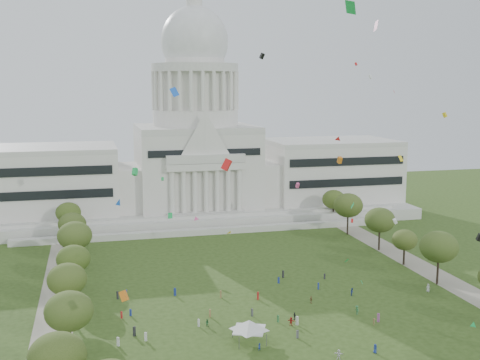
# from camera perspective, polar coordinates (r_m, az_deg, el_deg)

# --- Properties ---
(ground) EXTENTS (400.00, 400.00, 0.00)m
(ground) POSITION_cam_1_polar(r_m,az_deg,el_deg) (127.80, 5.08, -13.80)
(ground) COLOR #2F4617
(ground) RESTS_ON ground
(capitol) EXTENTS (160.00, 64.50, 91.30)m
(capitol) POSITION_cam_1_polar(r_m,az_deg,el_deg) (229.74, -4.19, 2.16)
(capitol) COLOR beige
(capitol) RESTS_ON ground
(path_left) EXTENTS (8.00, 160.00, 0.04)m
(path_left) POSITION_cam_1_polar(r_m,az_deg,el_deg) (149.76, -16.94, -10.69)
(path_left) COLOR gray
(path_left) RESTS_ON ground
(path_right) EXTENTS (8.00, 160.00, 0.04)m
(path_right) POSITION_cam_1_polar(r_m,az_deg,el_deg) (173.14, 17.03, -8.01)
(path_right) COLOR gray
(path_right) RESTS_ON ground
(row_tree_l_0) EXTENTS (8.85, 8.85, 12.59)m
(row_tree_l_0) POSITION_cam_1_polar(r_m,az_deg,el_deg) (98.33, -16.95, -15.72)
(row_tree_l_0) COLOR black
(row_tree_l_0) RESTS_ON ground
(row_tree_l_1) EXTENTS (8.86, 8.86, 12.59)m
(row_tree_l_1) POSITION_cam_1_polar(r_m,az_deg,el_deg) (115.56, -15.92, -11.87)
(row_tree_l_1) COLOR black
(row_tree_l_1) RESTS_ON ground
(row_tree_l_2) EXTENTS (8.42, 8.42, 11.97)m
(row_tree_l_2) POSITION_cam_1_polar(r_m,az_deg,el_deg) (134.90, -16.08, -9.04)
(row_tree_l_2) COLOR black
(row_tree_l_2) RESTS_ON ground
(row_tree_r_2) EXTENTS (9.55, 9.55, 13.58)m
(row_tree_r_2) POSITION_cam_1_polar(r_m,az_deg,el_deg) (158.36, 18.34, -6.03)
(row_tree_r_2) COLOR black
(row_tree_r_2) RESTS_ON ground
(row_tree_l_3) EXTENTS (8.12, 8.12, 11.55)m
(row_tree_l_3) POSITION_cam_1_polar(r_m,az_deg,el_deg) (150.85, -15.52, -7.22)
(row_tree_l_3) COLOR black
(row_tree_l_3) RESTS_ON ground
(row_tree_r_3) EXTENTS (7.01, 7.01, 9.98)m
(row_tree_r_3) POSITION_cam_1_polar(r_m,az_deg,el_deg) (173.21, 15.34, -5.50)
(row_tree_r_3) COLOR black
(row_tree_r_3) RESTS_ON ground
(row_tree_l_4) EXTENTS (9.29, 9.29, 13.21)m
(row_tree_l_4) POSITION_cam_1_polar(r_m,az_deg,el_deg) (168.43, -15.40, -5.10)
(row_tree_l_4) COLOR black
(row_tree_l_4) RESTS_ON ground
(row_tree_r_4) EXTENTS (9.19, 9.19, 13.06)m
(row_tree_r_4) POSITION_cam_1_polar(r_m,az_deg,el_deg) (186.15, 13.12, -3.72)
(row_tree_r_4) COLOR black
(row_tree_r_4) RESTS_ON ground
(row_tree_l_5) EXTENTS (8.33, 8.33, 11.85)m
(row_tree_l_5) POSITION_cam_1_polar(r_m,az_deg,el_deg) (186.78, -15.63, -4.05)
(row_tree_l_5) COLOR black
(row_tree_l_5) RESTS_ON ground
(row_tree_r_5) EXTENTS (9.82, 9.82, 13.96)m
(row_tree_r_5) POSITION_cam_1_polar(r_m,az_deg,el_deg) (203.20, 10.22, -2.38)
(row_tree_r_5) COLOR black
(row_tree_r_5) RESTS_ON ground
(row_tree_l_6) EXTENTS (8.19, 8.19, 11.64)m
(row_tree_l_6) POSITION_cam_1_polar(r_m,az_deg,el_deg) (204.58, -15.98, -2.99)
(row_tree_l_6) COLOR black
(row_tree_l_6) RESTS_ON ground
(row_tree_r_6) EXTENTS (8.42, 8.42, 11.97)m
(row_tree_r_6) POSITION_cam_1_polar(r_m,az_deg,el_deg) (220.56, 8.88, -1.83)
(row_tree_r_6) COLOR black
(row_tree_r_6) RESTS_ON ground
(event_tent) EXTENTS (10.65, 10.65, 4.56)m
(event_tent) POSITION_cam_1_polar(r_m,az_deg,el_deg) (119.73, 0.88, -13.55)
(event_tent) COLOR #4C4C4C
(event_tent) RESTS_ON ground
(person_0) EXTENTS (1.15, 1.12, 1.99)m
(person_0) POSITION_cam_1_polar(r_m,az_deg,el_deg) (154.44, 17.40, -9.72)
(person_0) COLOR silver
(person_0) RESTS_ON ground
(person_2) EXTENTS (0.94, 1.03, 1.81)m
(person_2) POSITION_cam_1_polar(r_m,az_deg,el_deg) (147.61, 10.59, -10.37)
(person_2) COLOR navy
(person_2) RESTS_ON ground
(person_3) EXTENTS (0.91, 1.40, 2.00)m
(person_3) POSITION_cam_1_polar(r_m,az_deg,el_deg) (136.33, 11.02, -12.00)
(person_3) COLOR #33723F
(person_3) RESTS_ON ground
(person_4) EXTENTS (0.67, 1.03, 1.63)m
(person_4) POSITION_cam_1_polar(r_m,az_deg,el_deg) (131.72, 5.19, -12.71)
(person_4) COLOR #26262B
(person_4) RESTS_ON ground
(person_5) EXTENTS (1.75, 1.47, 1.80)m
(person_5) POSITION_cam_1_polar(r_m,az_deg,el_deg) (128.69, 4.86, -13.20)
(person_5) COLOR #B21E1E
(person_5) RESTS_ON ground
(person_6) EXTENTS (0.81, 1.01, 1.80)m
(person_6) POSITION_cam_1_polar(r_m,az_deg,el_deg) (118.91, 12.70, -15.33)
(person_6) COLOR navy
(person_6) RESTS_ON ground
(person_7) EXTENTS (0.67, 0.61, 1.49)m
(person_7) POSITION_cam_1_polar(r_m,az_deg,el_deg) (117.35, 1.84, -15.53)
(person_7) COLOR navy
(person_7) RESTS_ON ground
(person_8) EXTENTS (0.90, 0.84, 1.59)m
(person_8) POSITION_cam_1_polar(r_m,az_deg,el_deg) (128.02, -3.13, -13.36)
(person_8) COLOR #33723F
(person_8) RESTS_ON ground
(person_9) EXTENTS (0.76, 1.06, 1.47)m
(person_9) POSITION_cam_1_polar(r_m,az_deg,el_deg) (131.43, 12.60, -12.99)
(person_9) COLOR olive
(person_9) RESTS_ON ground
(person_10) EXTENTS (0.64, 1.04, 1.68)m
(person_10) POSITION_cam_1_polar(r_m,az_deg,el_deg) (141.23, 6.76, -11.21)
(person_10) COLOR olive
(person_10) RESTS_ON ground
(person_11) EXTENTS (1.86, 1.40, 1.87)m
(person_11) POSITION_cam_1_polar(r_m,az_deg,el_deg) (115.32, 9.35, -16.00)
(person_11) COLOR silver
(person_11) RESTS_ON ground
(distant_crowd) EXTENTS (60.99, 37.23, 1.95)m
(distant_crowd) POSITION_cam_1_polar(r_m,az_deg,el_deg) (136.43, -2.24, -11.87)
(distant_crowd) COLOR #26262B
(distant_crowd) RESTS_ON ground
(kite_swarm) EXTENTS (86.94, 100.95, 67.24)m
(kite_swarm) POSITION_cam_1_polar(r_m,az_deg,el_deg) (127.80, 3.77, 0.03)
(kite_swarm) COLOR red
(kite_swarm) RESTS_ON ground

